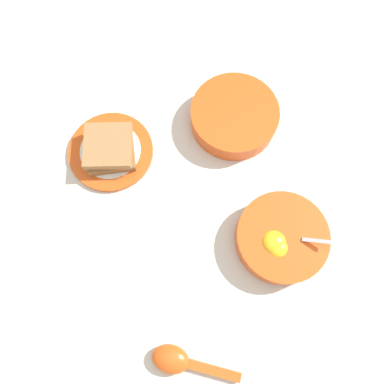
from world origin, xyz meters
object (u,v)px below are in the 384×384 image
object	(u,v)px
toast_plate	(111,151)
soup_spoon	(178,361)
toast_sandwich	(109,148)
egg_bowl	(281,238)
congee_bowl	(234,116)

from	to	relation	value
toast_plate	soup_spoon	size ratio (longest dim) A/B	1.15
toast_sandwich	soup_spoon	size ratio (longest dim) A/B	0.76
toast_sandwich	egg_bowl	bearing A→B (deg)	135.05
egg_bowl	toast_plate	distance (m)	0.39
toast_plate	toast_sandwich	xyz separation A→B (m)	(-0.00, 0.00, 0.03)
egg_bowl	toast_sandwich	world-z (taller)	egg_bowl
egg_bowl	soup_spoon	size ratio (longest dim) A/B	1.13
soup_spoon	toast_plate	bearing A→B (deg)	-86.62
congee_bowl	soup_spoon	bearing A→B (deg)	60.11
soup_spoon	egg_bowl	bearing A→B (deg)	-148.41
toast_sandwich	congee_bowl	size ratio (longest dim) A/B	0.63
toast_plate	congee_bowl	size ratio (longest dim) A/B	0.96
egg_bowl	soup_spoon	xyz separation A→B (m)	(0.25, 0.15, -0.01)
toast_plate	soup_spoon	distance (m)	0.43
toast_sandwich	congee_bowl	distance (m)	0.27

